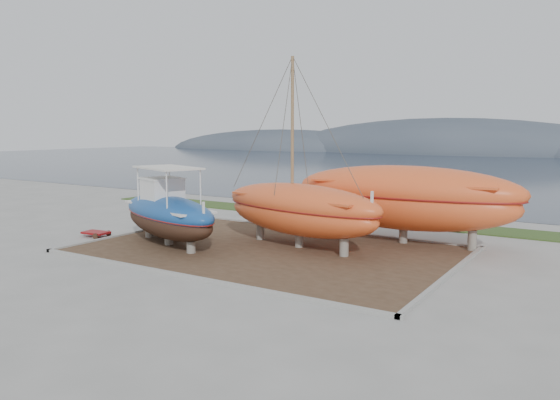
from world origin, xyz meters
The scene contains 11 objects.
ground centered at (0.00, 0.00, 0.00)m, with size 140.00×140.00×0.00m, color gray.
dirt_patch centered at (0.00, 4.00, 0.03)m, with size 18.00×12.00×0.06m, color #422D1E.
curb_frame centered at (0.00, 4.00, 0.07)m, with size 18.60×12.60×0.15m, color gray, non-canonical shape.
grass_strip centered at (0.00, 15.50, 0.04)m, with size 44.00×3.00×0.08m, color #284219.
sea centered at (0.00, 70.00, 0.00)m, with size 260.00×100.00×0.04m, color #1A2535, non-canonical shape.
mountain_ridge centered at (0.00, 125.00, 0.00)m, with size 200.00×36.00×20.00m, color #333D49, non-canonical shape.
blue_caique centered at (-5.10, 2.21, 2.12)m, with size 8.54×2.67×4.11m, color navy, non-canonical shape.
white_dinghy centered at (-7.19, 4.70, 0.71)m, with size 4.31×1.62×1.30m, color silver, non-canonical shape.
orange_sailboat centered at (1.06, 5.33, 4.90)m, with size 10.03×2.95×9.68m, color #E35223, non-canonical shape.
orange_bare_hull centered at (5.23, 9.23, 2.07)m, with size 12.29×3.69×4.03m, color #E35223, non-canonical shape.
red_trailer centered at (-10.25, 1.71, 0.16)m, with size 2.20×1.10×0.31m, color maroon, non-canonical shape.
Camera 1 is at (14.94, -18.57, 6.12)m, focal length 35.00 mm.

